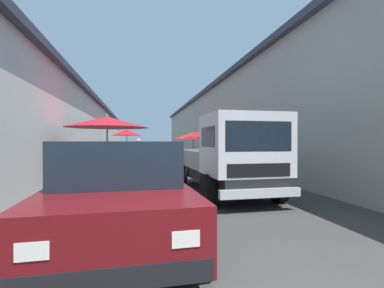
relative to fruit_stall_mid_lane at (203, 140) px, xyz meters
name	(u,v)px	position (x,y,z in m)	size (l,w,h in m)	color
ground	(159,169)	(0.32, 2.27, -1.52)	(90.00, 90.00, 0.00)	#3D3A38
building_left_whitewash	(24,129)	(2.57, 9.55, 0.62)	(49.80, 7.50, 4.26)	silver
building_right_concrete	(270,123)	(2.57, -5.01, 1.11)	(49.80, 7.50, 5.24)	#A39E93
fruit_stall_mid_lane	(203,140)	(0.00, 0.00, 0.00)	(2.12, 2.12, 2.16)	#9E9EA3
fruit_stall_far_left	(108,129)	(-4.51, 4.36, 0.35)	(2.76, 2.76, 2.37)	#9E9EA3
fruit_stall_near_right	(193,138)	(4.46, -0.34, 0.17)	(2.65, 2.65, 2.14)	#9E9EA3
fruit_stall_far_right	(127,137)	(6.10, 4.15, 0.24)	(2.18, 2.18, 2.38)	#9E9EA3
hatchback_car	(119,190)	(-10.06, 3.62, -0.78)	(3.98, 2.05, 1.45)	#600F14
delivery_truck	(233,158)	(-7.51, 0.97, -0.48)	(4.98, 2.10, 2.08)	black
vendor_by_crates	(139,152)	(-0.10, 3.34, -0.60)	(0.64, 0.22, 1.59)	#232328
parked_scooter	(202,158)	(2.45, -0.50, -1.07)	(1.67, 0.56, 1.14)	black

